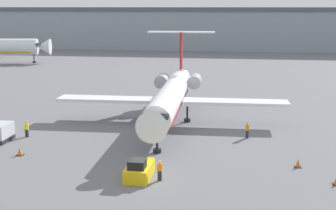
# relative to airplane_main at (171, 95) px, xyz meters

# --- Properties ---
(ground_plane) EXTENTS (600.00, 600.00, 0.00)m
(ground_plane) POSITION_rel_airplane_main_xyz_m (0.47, -19.49, -3.43)
(ground_plane) COLOR slate
(terminal_building) EXTENTS (180.00, 16.80, 13.64)m
(terminal_building) POSITION_rel_airplane_main_xyz_m (0.47, 100.51, 3.41)
(terminal_building) COLOR #8C939E
(terminal_building) RESTS_ON ground
(airplane_main) EXTENTS (27.97, 29.71, 10.36)m
(airplane_main) POSITION_rel_airplane_main_xyz_m (0.00, 0.00, 0.00)
(airplane_main) COLOR white
(airplane_main) RESTS_ON ground
(pushback_tug) EXTENTS (1.93, 3.98, 1.81)m
(pushback_tug) POSITION_rel_airplane_main_xyz_m (0.07, -18.95, -2.76)
(pushback_tug) COLOR yellow
(pushback_tug) RESTS_ON ground
(worker_near_tug) EXTENTS (0.40, 0.24, 1.69)m
(worker_near_tug) POSITION_rel_airplane_main_xyz_m (1.84, -19.33, -2.55)
(worker_near_tug) COLOR #232838
(worker_near_tug) RESTS_ON ground
(worker_by_wing) EXTENTS (0.40, 0.25, 1.76)m
(worker_by_wing) POSITION_rel_airplane_main_xyz_m (9.07, -5.58, -2.51)
(worker_by_wing) COLOR #232838
(worker_by_wing) RESTS_ON ground
(worker_on_apron) EXTENTS (0.40, 0.24, 1.72)m
(worker_on_apron) POSITION_rel_airplane_main_xyz_m (-14.58, -8.68, -2.54)
(worker_on_apron) COLOR #232838
(worker_on_apron) RESTS_ON ground
(traffic_cone_left) EXTENTS (0.69, 0.69, 0.74)m
(traffic_cone_left) POSITION_rel_airplane_main_xyz_m (-12.43, -14.84, -3.08)
(traffic_cone_left) COLOR black
(traffic_cone_left) RESTS_ON ground
(traffic_cone_right) EXTENTS (0.60, 0.60, 0.77)m
(traffic_cone_right) POSITION_rel_airplane_main_xyz_m (13.37, -14.37, -3.07)
(traffic_cone_right) COLOR black
(traffic_cone_right) RESTS_ON ground
(traffic_cone_mid) EXTENTS (0.60, 0.60, 0.70)m
(traffic_cone_mid) POSITION_rel_airplane_main_xyz_m (15.89, -18.18, -3.10)
(traffic_cone_mid) COLOR black
(traffic_cone_mid) RESTS_ON ground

